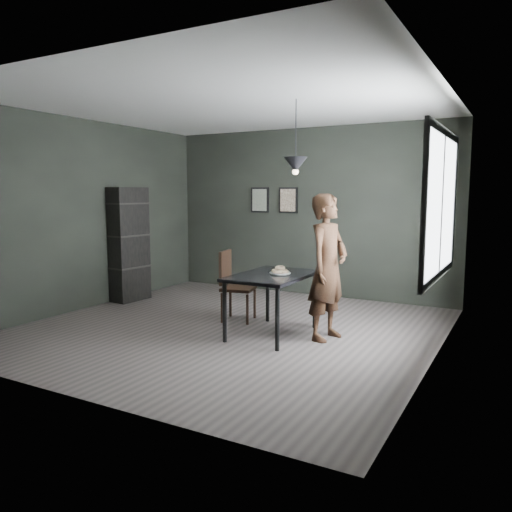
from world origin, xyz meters
The scene contains 13 objects.
ground centered at (0.00, 0.00, 0.00)m, with size 5.00×5.00×0.00m, color #3B3532.
back_wall centered at (0.00, 2.50, 1.40)m, with size 5.00×0.10×2.80m, color black.
ceiling centered at (0.00, 0.00, 2.80)m, with size 5.00×5.00×0.02m.
window_assembly centered at (2.47, 0.20, 1.60)m, with size 0.04×1.96×1.56m.
cafe_table centered at (0.60, 0.00, 0.67)m, with size 0.80×1.20×0.75m.
white_plate centered at (0.69, 0.04, 0.76)m, with size 0.23×0.23×0.01m, color white.
donut_pile centered at (0.69, 0.04, 0.79)m, with size 0.23×0.23×0.09m.
woman centered at (1.25, 0.17, 0.86)m, with size 0.63×0.41×1.72m, color black.
wood_chair centered at (-0.19, 0.37, 0.54)m, with size 0.50×0.50×0.95m.
shelf_unit centered at (-2.32, 0.67, 0.91)m, with size 0.34×0.60×1.81m, color black.
pendant_lamp centered at (0.85, 0.10, 2.05)m, with size 0.28×0.28×0.86m.
framed_print_left centered at (-0.90, 2.47, 1.60)m, with size 0.34×0.04×0.44m.
framed_print_right centered at (-0.35, 2.47, 1.60)m, with size 0.34×0.04×0.44m.
Camera 1 is at (3.29, -5.30, 1.72)m, focal length 35.00 mm.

